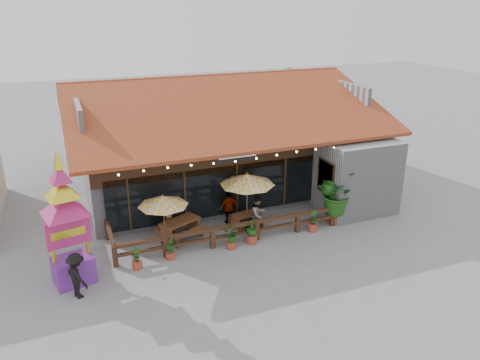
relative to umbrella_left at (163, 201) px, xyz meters
name	(u,v)px	position (x,y,z in m)	size (l,w,h in m)	color
ground	(262,233)	(4.26, -0.63, -1.97)	(100.00, 100.00, 0.00)	gray
restaurant_building	(219,146)	(4.52, 5.98, 0.23)	(15.50, 14.73, 6.09)	#A1A0A5
patio_railing	(216,231)	(2.01, -0.89, -1.36)	(10.00, 2.60, 0.92)	#472619
umbrella_left	(163,201)	(0.00, 0.00, 0.00)	(2.39, 2.39, 2.26)	brown
umbrella_right	(247,179)	(3.85, 0.20, 0.34)	(3.13, 3.13, 2.65)	brown
picnic_table_left	(180,226)	(0.73, 0.26, -1.41)	(2.20, 2.08, 0.84)	brown
picnic_table_right	(247,218)	(3.85, 0.21, -1.53)	(1.54, 1.39, 0.65)	brown
thai_sign_tower	(65,209)	(-3.79, -1.71, 0.98)	(2.47, 2.47, 5.59)	#6B2790
tropical_plant	(335,193)	(7.79, -0.89, -0.51)	(2.43, 2.45, 2.56)	#9A3A2A
diner_a	(169,219)	(0.36, 0.75, -1.21)	(0.56, 0.37, 1.53)	#3B2312
diner_b	(258,215)	(4.11, -0.48, -1.12)	(0.83, 0.65, 1.71)	#3B2312
diner_c	(229,208)	(3.23, 0.84, -1.19)	(0.92, 0.38, 1.57)	#3B2312
pedestrian	(77,276)	(-3.70, -2.71, -1.13)	(1.09, 0.63, 1.69)	black
planter_a	(137,260)	(-1.49, -1.61, -1.58)	(0.39, 0.39, 0.95)	#9A3A2A
planter_b	(170,250)	(-0.11, -1.37, -1.55)	(0.39, 0.43, 0.94)	#9A3A2A
planter_c	(231,237)	(2.46, -1.47, -1.42)	(0.66, 0.59, 0.99)	#9A3A2A
planter_d	(252,232)	(3.44, -1.35, -1.43)	(0.60, 0.60, 1.12)	#9A3A2A
planter_e	(313,222)	(6.45, -1.32, -1.54)	(0.44, 0.43, 1.04)	#9A3A2A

